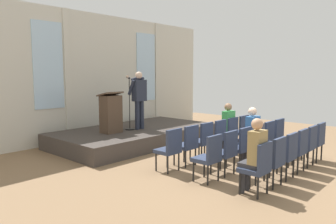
% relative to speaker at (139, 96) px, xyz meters
% --- Properties ---
extents(ground_plane, '(14.61, 14.61, 0.00)m').
position_rel_speaker_xyz_m(ground_plane, '(0.02, -3.84, -1.44)').
color(ground_plane, '#846647').
extents(rear_partition, '(9.69, 0.14, 4.01)m').
position_rel_speaker_xyz_m(rear_partition, '(0.04, 1.77, 0.58)').
color(rear_partition, beige).
rests_on(rear_partition, ground).
extents(stage_platform, '(4.91, 2.61, 0.45)m').
position_rel_speaker_xyz_m(stage_platform, '(0.02, 0.17, -1.22)').
color(stage_platform, '#3F3833').
rests_on(stage_platform, ground).
extents(speaker, '(0.51, 0.69, 1.71)m').
position_rel_speaker_xyz_m(speaker, '(0.00, 0.00, 0.00)').
color(speaker, '#232838').
rests_on(speaker, stage_platform).
extents(mic_stand, '(0.28, 0.28, 1.55)m').
position_rel_speaker_xyz_m(mic_stand, '(-0.27, 0.12, -0.66)').
color(mic_stand, black).
rests_on(mic_stand, stage_platform).
extents(lectern, '(0.60, 0.48, 1.16)m').
position_rel_speaker_xyz_m(lectern, '(-0.95, 0.14, -0.44)').
color(lectern, '#4C3828').
rests_on(lectern, stage_platform).
extents(chair_r0_c0, '(0.46, 0.44, 0.94)m').
position_rel_speaker_xyz_m(chair_r0_c0, '(-1.47, -2.56, -0.91)').
color(chair_r0_c0, black).
rests_on(chair_r0_c0, ground).
extents(chair_r0_c1, '(0.46, 0.44, 0.94)m').
position_rel_speaker_xyz_m(chair_r0_c1, '(-0.88, -2.56, -0.91)').
color(chair_r0_c1, black).
rests_on(chair_r0_c1, ground).
extents(chair_r0_c2, '(0.46, 0.44, 0.94)m').
position_rel_speaker_xyz_m(chair_r0_c2, '(-0.28, -2.56, -0.91)').
color(chair_r0_c2, black).
rests_on(chair_r0_c2, ground).
extents(chair_r0_c3, '(0.46, 0.44, 0.94)m').
position_rel_speaker_xyz_m(chair_r0_c3, '(0.32, -2.56, -0.91)').
color(chair_r0_c3, black).
rests_on(chair_r0_c3, ground).
extents(chair_r0_c4, '(0.46, 0.44, 0.94)m').
position_rel_speaker_xyz_m(chair_r0_c4, '(0.92, -2.56, -0.91)').
color(chair_r0_c4, black).
rests_on(chair_r0_c4, ground).
extents(audience_r0_c4, '(0.36, 0.39, 1.32)m').
position_rel_speaker_xyz_m(audience_r0_c4, '(0.92, -2.48, -0.71)').
color(audience_r0_c4, '#2D2D33').
rests_on(audience_r0_c4, ground).
extents(chair_r0_c5, '(0.46, 0.44, 0.94)m').
position_rel_speaker_xyz_m(chair_r0_c5, '(1.51, -2.56, -0.91)').
color(chair_r0_c5, black).
rests_on(chair_r0_c5, ground).
extents(chair_r1_c0, '(0.46, 0.44, 0.94)m').
position_rel_speaker_xyz_m(chair_r1_c0, '(-1.47, -3.58, -0.91)').
color(chair_r1_c0, black).
rests_on(chair_r1_c0, ground).
extents(chair_r1_c1, '(0.46, 0.44, 0.94)m').
position_rel_speaker_xyz_m(chair_r1_c1, '(-0.88, -3.58, -0.91)').
color(chair_r1_c1, black).
rests_on(chair_r1_c1, ground).
extents(chair_r1_c2, '(0.46, 0.44, 0.94)m').
position_rel_speaker_xyz_m(chair_r1_c2, '(-0.28, -3.58, -0.91)').
color(chair_r1_c2, black).
rests_on(chair_r1_c2, ground).
extents(chair_r1_c3, '(0.46, 0.44, 0.94)m').
position_rel_speaker_xyz_m(chair_r1_c3, '(0.32, -3.58, -0.91)').
color(chair_r1_c3, black).
rests_on(chair_r1_c3, ground).
extents(audience_r1_c3, '(0.36, 0.39, 1.33)m').
position_rel_speaker_xyz_m(audience_r1_c3, '(0.32, -3.50, -0.71)').
color(audience_r1_c3, '#2D2D33').
rests_on(audience_r1_c3, ground).
extents(chair_r1_c4, '(0.46, 0.44, 0.94)m').
position_rel_speaker_xyz_m(chair_r1_c4, '(0.92, -3.58, -0.91)').
color(chair_r1_c4, black).
rests_on(chair_r1_c4, ground).
extents(chair_r1_c5, '(0.46, 0.44, 0.94)m').
position_rel_speaker_xyz_m(chair_r1_c5, '(1.51, -3.58, -0.91)').
color(chair_r1_c5, black).
rests_on(chair_r1_c5, ground).
extents(chair_r2_c0, '(0.46, 0.44, 0.94)m').
position_rel_speaker_xyz_m(chair_r2_c0, '(-1.47, -4.60, -0.91)').
color(chair_r2_c0, black).
rests_on(chair_r2_c0, ground).
extents(audience_r2_c0, '(0.36, 0.39, 1.35)m').
position_rel_speaker_xyz_m(audience_r2_c0, '(-1.47, -4.52, -0.70)').
color(audience_r2_c0, '#2D2D33').
rests_on(audience_r2_c0, ground).
extents(chair_r2_c1, '(0.46, 0.44, 0.94)m').
position_rel_speaker_xyz_m(chair_r2_c1, '(-0.88, -4.60, -0.91)').
color(chair_r2_c1, black).
rests_on(chair_r2_c1, ground).
extents(chair_r2_c2, '(0.46, 0.44, 0.94)m').
position_rel_speaker_xyz_m(chair_r2_c2, '(-0.28, -4.60, -0.91)').
color(chair_r2_c2, black).
rests_on(chair_r2_c2, ground).
extents(chair_r2_c3, '(0.46, 0.44, 0.94)m').
position_rel_speaker_xyz_m(chair_r2_c3, '(0.32, -4.60, -0.91)').
color(chair_r2_c3, black).
rests_on(chair_r2_c3, ground).
extents(chair_r2_c4, '(0.46, 0.44, 0.94)m').
position_rel_speaker_xyz_m(chair_r2_c4, '(0.92, -4.60, -0.91)').
color(chair_r2_c4, black).
rests_on(chair_r2_c4, ground).
extents(chair_r2_c5, '(0.46, 0.44, 0.94)m').
position_rel_speaker_xyz_m(chair_r2_c5, '(1.51, -4.60, -0.91)').
color(chair_r2_c5, black).
rests_on(chair_r2_c5, ground).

